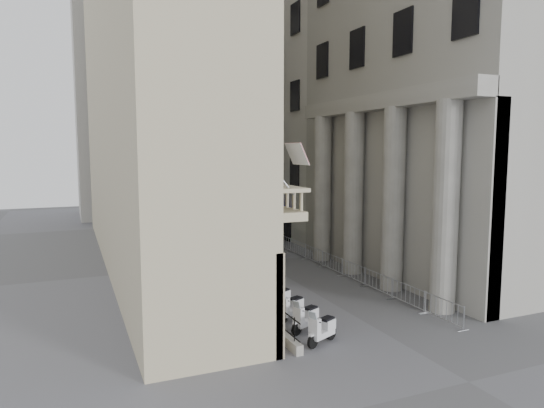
% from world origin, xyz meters
% --- Properties ---
extents(ground, '(120.00, 120.00, 0.00)m').
position_xyz_m(ground, '(0.00, 0.00, 0.00)').
color(ground, '#515154').
rests_on(ground, ground).
extents(left_building, '(5.00, 36.00, 34.00)m').
position_xyz_m(left_building, '(-7.50, 22.00, 17.00)').
color(left_building, '#B7AD8D').
rests_on(left_building, ground).
extents(far_building, '(22.00, 10.00, 30.00)m').
position_xyz_m(far_building, '(0.00, 48.00, 15.00)').
color(far_building, beige).
rests_on(far_building, ground).
extents(iron_fence, '(0.30, 28.00, 1.40)m').
position_xyz_m(iron_fence, '(-4.30, 18.00, 0.00)').
color(iron_fence, black).
rests_on(iron_fence, ground).
extents(blue_awning, '(1.60, 3.00, 3.00)m').
position_xyz_m(blue_awning, '(4.15, 26.00, 0.00)').
color(blue_awning, navy).
rests_on(blue_awning, ground).
extents(flag, '(1.00, 1.40, 8.20)m').
position_xyz_m(flag, '(-4.00, 5.00, 0.00)').
color(flag, '#9E0C11').
rests_on(flag, ground).
extents(scooter_0, '(1.51, 1.09, 1.50)m').
position_xyz_m(scooter_0, '(-2.95, 4.73, 0.00)').
color(scooter_0, silver).
rests_on(scooter_0, ground).
extents(scooter_1, '(1.51, 1.09, 1.50)m').
position_xyz_m(scooter_1, '(-2.95, 6.17, 0.00)').
color(scooter_1, silver).
rests_on(scooter_1, ground).
extents(scooter_2, '(1.51, 1.09, 1.50)m').
position_xyz_m(scooter_2, '(-2.95, 7.62, 0.00)').
color(scooter_2, silver).
rests_on(scooter_2, ground).
extents(scooter_3, '(1.51, 1.09, 1.50)m').
position_xyz_m(scooter_3, '(-2.95, 9.07, 0.00)').
color(scooter_3, silver).
rests_on(scooter_3, ground).
extents(scooter_4, '(1.51, 1.09, 1.50)m').
position_xyz_m(scooter_4, '(-2.95, 10.51, 0.00)').
color(scooter_4, silver).
rests_on(scooter_4, ground).
extents(scooter_5, '(1.51, 1.09, 1.50)m').
position_xyz_m(scooter_5, '(-2.95, 11.96, 0.00)').
color(scooter_5, silver).
rests_on(scooter_5, ground).
extents(scooter_6, '(1.51, 1.09, 1.50)m').
position_xyz_m(scooter_6, '(-2.95, 13.41, 0.00)').
color(scooter_6, silver).
rests_on(scooter_6, ground).
extents(scooter_7, '(1.51, 1.09, 1.50)m').
position_xyz_m(scooter_7, '(-2.95, 14.85, 0.00)').
color(scooter_7, silver).
rests_on(scooter_7, ground).
extents(scooter_8, '(1.51, 1.09, 1.50)m').
position_xyz_m(scooter_8, '(-2.95, 16.30, 0.00)').
color(scooter_8, silver).
rests_on(scooter_8, ground).
extents(scooter_9, '(1.51, 1.09, 1.50)m').
position_xyz_m(scooter_9, '(-2.95, 17.74, 0.00)').
color(scooter_9, silver).
rests_on(scooter_9, ground).
extents(scooter_10, '(1.51, 1.09, 1.50)m').
position_xyz_m(scooter_10, '(-2.95, 19.19, 0.00)').
color(scooter_10, silver).
rests_on(scooter_10, ground).
extents(scooter_11, '(1.51, 1.09, 1.50)m').
position_xyz_m(scooter_11, '(-2.95, 20.64, 0.00)').
color(scooter_11, silver).
rests_on(scooter_11, ground).
extents(scooter_12, '(1.51, 1.09, 1.50)m').
position_xyz_m(scooter_12, '(-2.95, 22.08, 0.00)').
color(scooter_12, silver).
rests_on(scooter_12, ground).
extents(scooter_13, '(1.51, 1.09, 1.50)m').
position_xyz_m(scooter_13, '(-2.95, 23.53, 0.00)').
color(scooter_13, silver).
rests_on(scooter_13, ground).
extents(barrier_0, '(0.60, 2.40, 1.10)m').
position_xyz_m(barrier_0, '(3.23, 4.76, 0.00)').
color(barrier_0, '#B3B5BB').
rests_on(barrier_0, ground).
extents(barrier_1, '(0.60, 2.40, 1.10)m').
position_xyz_m(barrier_1, '(3.23, 7.26, 0.00)').
color(barrier_1, '#B3B5BB').
rests_on(barrier_1, ground).
extents(barrier_2, '(0.60, 2.40, 1.10)m').
position_xyz_m(barrier_2, '(3.23, 9.76, 0.00)').
color(barrier_2, '#B3B5BB').
rests_on(barrier_2, ground).
extents(barrier_3, '(0.60, 2.40, 1.10)m').
position_xyz_m(barrier_3, '(3.23, 12.26, 0.00)').
color(barrier_3, '#B3B5BB').
rests_on(barrier_3, ground).
extents(barrier_4, '(0.60, 2.40, 1.10)m').
position_xyz_m(barrier_4, '(3.23, 14.76, 0.00)').
color(barrier_4, '#B3B5BB').
rests_on(barrier_4, ground).
extents(barrier_5, '(0.60, 2.40, 1.10)m').
position_xyz_m(barrier_5, '(3.23, 17.26, 0.00)').
color(barrier_5, '#B3B5BB').
rests_on(barrier_5, ground).
extents(barrier_6, '(0.60, 2.40, 1.10)m').
position_xyz_m(barrier_6, '(3.23, 19.76, 0.00)').
color(barrier_6, '#B3B5BB').
rests_on(barrier_6, ground).
extents(barrier_7, '(0.60, 2.40, 1.10)m').
position_xyz_m(barrier_7, '(3.23, 22.26, 0.00)').
color(barrier_7, '#B3B5BB').
rests_on(barrier_7, ground).
extents(barrier_8, '(0.60, 2.40, 1.10)m').
position_xyz_m(barrier_8, '(3.23, 24.76, 0.00)').
color(barrier_8, '#B3B5BB').
rests_on(barrier_8, ground).
extents(barrier_9, '(0.60, 2.40, 1.10)m').
position_xyz_m(barrier_9, '(3.23, 27.26, 0.00)').
color(barrier_9, '#B3B5BB').
rests_on(barrier_9, ground).
extents(security_tent, '(3.77, 3.77, 3.06)m').
position_xyz_m(security_tent, '(-1.22, 21.73, 2.56)').
color(security_tent, silver).
rests_on(security_tent, ground).
extents(street_lamp, '(2.87, 0.79, 8.93)m').
position_xyz_m(street_lamp, '(-3.30, 17.95, 5.37)').
color(street_lamp, '#989BA0').
rests_on(street_lamp, ground).
extents(info_kiosk, '(0.38, 0.89, 1.82)m').
position_xyz_m(info_kiosk, '(-4.19, 24.02, 0.92)').
color(info_kiosk, black).
rests_on(info_kiosk, ground).
extents(pedestrian_a, '(0.61, 0.44, 1.57)m').
position_xyz_m(pedestrian_a, '(2.04, 20.14, 0.79)').
color(pedestrian_a, '#0D1534').
rests_on(pedestrian_a, ground).
extents(pedestrian_b, '(1.01, 0.91, 1.69)m').
position_xyz_m(pedestrian_b, '(1.31, 31.06, 0.85)').
color(pedestrian_b, black).
rests_on(pedestrian_b, ground).
extents(pedestrian_c, '(0.85, 0.65, 1.56)m').
position_xyz_m(pedestrian_c, '(0.66, 34.33, 0.78)').
color(pedestrian_c, black).
rests_on(pedestrian_c, ground).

